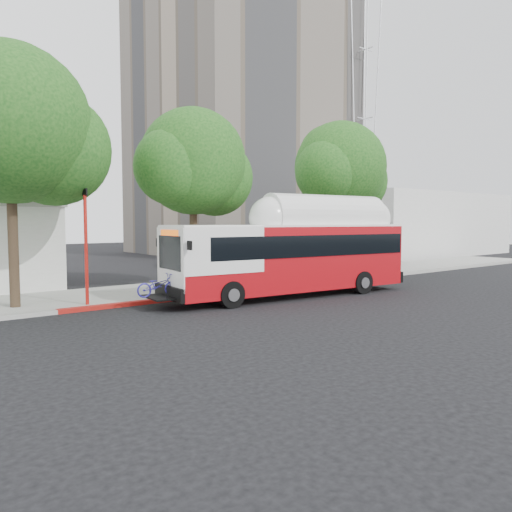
# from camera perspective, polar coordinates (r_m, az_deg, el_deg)

# --- Properties ---
(ground) EXTENTS (120.00, 120.00, 0.00)m
(ground) POSITION_cam_1_polar(r_m,az_deg,el_deg) (19.92, 4.48, -5.60)
(ground) COLOR black
(ground) RESTS_ON ground
(sidewalk) EXTENTS (60.00, 5.00, 0.15)m
(sidewalk) POSITION_cam_1_polar(r_m,az_deg,el_deg) (25.00, -5.75, -3.47)
(sidewalk) COLOR gray
(sidewalk) RESTS_ON ground
(curb_strip) EXTENTS (60.00, 0.30, 0.15)m
(curb_strip) POSITION_cam_1_polar(r_m,az_deg,el_deg) (22.88, -2.21, -4.15)
(curb_strip) COLOR gray
(curb_strip) RESTS_ON ground
(red_curb_segment) EXTENTS (10.00, 0.32, 0.16)m
(red_curb_segment) POSITION_cam_1_polar(r_m,az_deg,el_deg) (21.26, -8.77, -4.80)
(red_curb_segment) COLOR maroon
(red_curb_segment) RESTS_ON ground
(street_tree_left) EXTENTS (6.67, 5.80, 9.74)m
(street_tree_left) POSITION_cam_1_polar(r_m,az_deg,el_deg) (20.77, -25.09, 12.74)
(street_tree_left) COLOR #2D2116
(street_tree_left) RESTS_ON ground
(street_tree_mid) EXTENTS (5.75, 5.00, 8.62)m
(street_tree_mid) POSITION_cam_1_polar(r_m,az_deg,el_deg) (24.24, -6.47, 10.11)
(street_tree_mid) COLOR #2D2116
(street_tree_mid) RESTS_ON ground
(street_tree_right) EXTENTS (6.21, 5.40, 9.18)m
(street_tree_right) POSITION_cam_1_polar(r_m,az_deg,el_deg) (30.64, 10.08, 9.44)
(street_tree_right) COLOR #2D2116
(street_tree_right) RESTS_ON ground
(apartment_tower) EXTENTS (18.00, 18.00, 37.00)m
(apartment_tower) POSITION_cam_1_polar(r_m,az_deg,el_deg) (54.63, -1.99, 19.17)
(apartment_tower) COLOR gray
(apartment_tower) RESTS_ON ground
(horizon_block) EXTENTS (20.00, 12.00, 6.00)m
(horizon_block) POSITION_cam_1_polar(r_m,az_deg,el_deg) (52.96, 16.56, 3.49)
(horizon_block) COLOR silver
(horizon_block) RESTS_ON ground
(comms_tower) EXTENTS (2.80, 2.80, 40.00)m
(comms_tower) POSITION_cam_1_polar(r_m,az_deg,el_deg) (53.64, 12.42, 22.03)
(comms_tower) COLOR silver
(comms_tower) RESTS_ON ground
(transit_bus) EXTENTS (12.41, 3.57, 3.62)m
(transit_bus) POSITION_cam_1_polar(r_m,az_deg,el_deg) (22.00, 4.22, -0.24)
(transit_bus) COLOR #A20B11
(transit_bus) RESTS_ON ground
(signal_pole) EXTENTS (0.13, 0.43, 4.54)m
(signal_pole) POSITION_cam_1_polar(r_m,az_deg,el_deg) (19.87, -18.85, 0.93)
(signal_pole) COLOR red
(signal_pole) RESTS_ON ground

